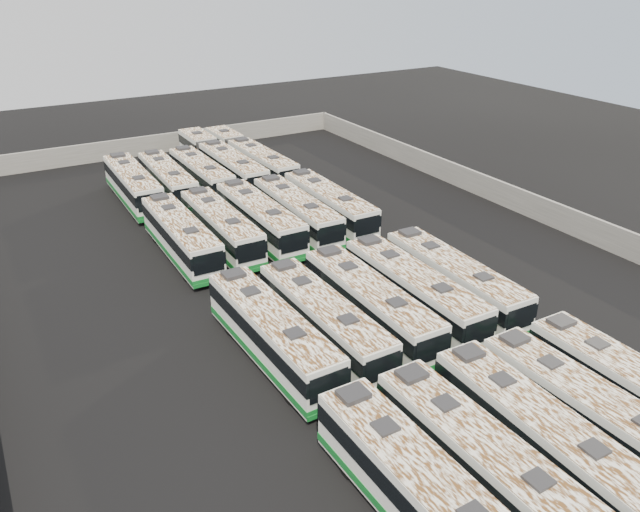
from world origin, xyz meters
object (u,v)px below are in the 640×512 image
(bus_midfront_far_right, at_px, (454,280))
(bus_midback_right, at_px, (297,212))
(bus_front_left, at_px, (484,465))
(bus_midfront_far_left, at_px, (272,334))
(bus_back_left, at_px, (168,180))
(bus_front_right, at_px, (590,415))
(bus_back_far_right, at_px, (249,157))
(bus_midback_far_left, at_px, (181,236))
(bus_midback_far_right, at_px, (329,205))
(bus_front_far_right, at_px, (636,393))
(bus_back_center, at_px, (201,175))
(bus_front_center, at_px, (540,437))
(bus_back_far_left, at_px, (133,185))
(bus_midfront_center, at_px, (370,304))
(bus_back_right, at_px, (221,161))
(bus_midfront_right, at_px, (413,291))
(bus_midback_center, at_px, (260,219))
(bus_midfront_left, at_px, (324,320))
(bus_front_far_left, at_px, (423,495))
(bus_midback_left, at_px, (221,227))

(bus_midfront_far_right, distance_m, bus_midback_right, 16.19)
(bus_front_left, height_order, bus_midfront_far_left, bus_midfront_far_left)
(bus_midfront_far_left, xyz_separation_m, bus_back_left, (3.23, 29.23, -0.06))
(bus_front_right, height_order, bus_back_far_right, bus_front_right)
(bus_midback_far_left, relative_size, bus_midback_far_right, 1.00)
(bus_front_right, xyz_separation_m, bus_front_far_right, (3.29, -0.08, 0.00))
(bus_front_right, xyz_separation_m, bus_back_center, (-3.20, 42.82, -0.00))
(bus_front_center, relative_size, bus_back_far_left, 0.98)
(bus_midfront_center, xyz_separation_m, bus_back_right, (3.22, 32.37, 0.00))
(bus_midfront_far_left, xyz_separation_m, bus_midback_far_right, (13.14, 15.70, -0.01))
(bus_midfront_right, distance_m, bus_midback_far_right, 16.07)
(bus_midback_far_left, bearing_deg, bus_midfront_right, -57.12)
(bus_front_far_right, xyz_separation_m, bus_midback_far_left, (-13.12, 29.42, 0.06))
(bus_midback_right, height_order, bus_midback_far_right, bus_midback_far_right)
(bus_midfront_far_right, relative_size, bus_midback_right, 1.00)
(bus_back_center, height_order, bus_back_right, bus_back_right)
(bus_midback_far_left, distance_m, bus_midback_center, 6.67)
(bus_midfront_far_left, bearing_deg, bus_midfront_left, -4.75)
(bus_front_left, distance_m, bus_midback_right, 29.98)
(bus_midfront_far_right, xyz_separation_m, bus_back_right, (-3.34, 32.50, 0.01))
(bus_midfront_far_right, distance_m, bus_midback_far_left, 20.69)
(bus_front_far_right, xyz_separation_m, bus_back_center, (-6.49, 42.90, -0.00))
(bus_midback_center, distance_m, bus_back_far_left, 15.02)
(bus_front_right, bearing_deg, bus_back_far_left, 101.81)
(bus_midfront_left, relative_size, bus_midback_right, 0.99)
(bus_midfront_left, distance_m, bus_back_far_left, 29.69)
(bus_front_far_left, height_order, bus_front_center, bus_front_far_left)
(bus_midfront_center, xyz_separation_m, bus_midback_right, (3.29, 15.72, -0.02))
(bus_midback_center, bearing_deg, bus_front_far_right, -77.42)
(bus_front_center, relative_size, bus_midfront_center, 0.99)
(bus_front_left, xyz_separation_m, bus_front_right, (6.56, -0.05, -0.04))
(bus_back_far_left, distance_m, bus_back_left, 3.29)
(bus_front_right, relative_size, bus_front_far_right, 1.00)
(bus_front_left, distance_m, bus_midfront_left, 13.37)
(bus_midfront_left, height_order, bus_back_right, bus_back_right)
(bus_front_far_right, height_order, bus_back_center, bus_front_far_right)
(bus_front_far_left, distance_m, bus_back_right, 46.92)
(bus_back_far_right, bearing_deg, bus_back_left, -163.45)
(bus_midback_left, height_order, bus_back_far_left, bus_back_far_left)
(bus_front_right, distance_m, bus_back_right, 45.92)
(bus_front_center, bearing_deg, bus_back_far_right, 83.29)
(bus_front_far_left, height_order, bus_midfront_far_left, bus_front_far_left)
(bus_front_right, distance_m, bus_midback_right, 29.27)
(bus_midfront_right, bearing_deg, bus_back_right, 90.63)
(bus_midfront_left, bearing_deg, bus_back_right, 77.98)
(bus_front_left, bearing_deg, bus_midfront_right, 62.60)
(bus_back_right, bearing_deg, bus_midfront_far_left, -107.01)
(bus_midback_center, xyz_separation_m, bus_back_right, (3.22, 16.44, -0.01))
(bus_midback_far_right, bearing_deg, bus_midfront_left, -121.09)
(bus_midback_right, bearing_deg, bus_front_center, -95.07)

